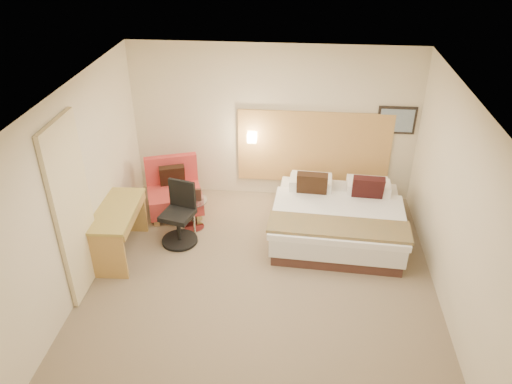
# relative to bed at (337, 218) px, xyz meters

# --- Properties ---
(floor) EXTENTS (4.80, 5.00, 0.02)m
(floor) POSITION_rel_bed_xyz_m (-1.10, -1.28, -0.33)
(floor) COLOR #786751
(floor) RESTS_ON ground
(ceiling) EXTENTS (4.80, 5.00, 0.02)m
(ceiling) POSITION_rel_bed_xyz_m (-1.10, -1.28, 2.39)
(ceiling) COLOR white
(ceiling) RESTS_ON floor
(wall_back) EXTENTS (4.80, 0.02, 2.70)m
(wall_back) POSITION_rel_bed_xyz_m (-1.10, 1.23, 1.03)
(wall_back) COLOR beige
(wall_back) RESTS_ON floor
(wall_front) EXTENTS (4.80, 0.02, 2.70)m
(wall_front) POSITION_rel_bed_xyz_m (-1.10, -3.79, 1.03)
(wall_front) COLOR beige
(wall_front) RESTS_ON floor
(wall_left) EXTENTS (0.02, 5.00, 2.70)m
(wall_left) POSITION_rel_bed_xyz_m (-3.51, -1.28, 1.03)
(wall_left) COLOR beige
(wall_left) RESTS_ON floor
(wall_right) EXTENTS (0.02, 5.00, 2.70)m
(wall_right) POSITION_rel_bed_xyz_m (1.31, -1.28, 1.03)
(wall_right) COLOR beige
(wall_right) RESTS_ON floor
(headboard_panel) EXTENTS (2.60, 0.04, 1.30)m
(headboard_panel) POSITION_rel_bed_xyz_m (-0.40, 1.19, 0.63)
(headboard_panel) COLOR tan
(headboard_panel) RESTS_ON wall_back
(art_frame) EXTENTS (0.62, 0.03, 0.47)m
(art_frame) POSITION_rel_bed_xyz_m (0.92, 1.20, 1.18)
(art_frame) COLOR black
(art_frame) RESTS_ON wall_back
(art_canvas) EXTENTS (0.54, 0.01, 0.39)m
(art_canvas) POSITION_rel_bed_xyz_m (0.92, 1.18, 1.18)
(art_canvas) COLOR gray
(art_canvas) RESTS_ON wall_back
(lamp_arm) EXTENTS (0.02, 0.12, 0.02)m
(lamp_arm) POSITION_rel_bed_xyz_m (-1.45, 1.14, 0.83)
(lamp_arm) COLOR white
(lamp_arm) RESTS_ON wall_back
(lamp_shade) EXTENTS (0.15, 0.15, 0.15)m
(lamp_shade) POSITION_rel_bed_xyz_m (-1.45, 1.08, 0.83)
(lamp_shade) COLOR #FAE8C3
(lamp_shade) RESTS_ON wall_back
(curtain) EXTENTS (0.06, 0.90, 2.42)m
(curtain) POSITION_rel_bed_xyz_m (-3.46, -1.53, 0.90)
(curtain) COLOR beige
(curtain) RESTS_ON wall_left
(bottle_a) EXTENTS (0.06, 0.06, 0.19)m
(bottle_a) POSITION_rel_bed_xyz_m (-2.33, 0.01, 0.30)
(bottle_a) COLOR #9AC8EE
(bottle_a) RESTS_ON side_table
(bottle_b) EXTENTS (0.06, 0.06, 0.19)m
(bottle_b) POSITION_rel_bed_xyz_m (-2.31, 0.01, 0.30)
(bottle_b) COLOR #8CB8D8
(bottle_b) RESTS_ON side_table
(menu_folder) EXTENTS (0.13, 0.06, 0.21)m
(menu_folder) POSITION_rel_bed_xyz_m (-2.20, -0.03, 0.31)
(menu_folder) COLOR #3E2119
(menu_folder) RESTS_ON side_table
(bed) EXTENTS (2.07, 2.03, 0.97)m
(bed) POSITION_rel_bed_xyz_m (0.00, 0.00, 0.00)
(bed) COLOR #422621
(bed) RESTS_ON floor
(lounge_chair) EXTENTS (1.08, 1.01, 0.92)m
(lounge_chair) POSITION_rel_bed_xyz_m (-2.71, 0.46, 0.05)
(lounge_chair) COLOR tan
(lounge_chair) RESTS_ON floor
(side_table) EXTENTS (0.54, 0.54, 0.52)m
(side_table) POSITION_rel_bed_xyz_m (-2.29, -0.02, -0.02)
(side_table) COLOR silver
(side_table) RESTS_ON floor
(desk) EXTENTS (0.63, 1.27, 0.78)m
(desk) POSITION_rel_bed_xyz_m (-3.21, -0.78, 0.30)
(desk) COLOR #A48E40
(desk) RESTS_ON floor
(desk_chair) EXTENTS (0.67, 0.67, 0.98)m
(desk_chair) POSITION_rel_bed_xyz_m (-2.42, -0.39, 0.09)
(desk_chair) COLOR black
(desk_chair) RESTS_ON floor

